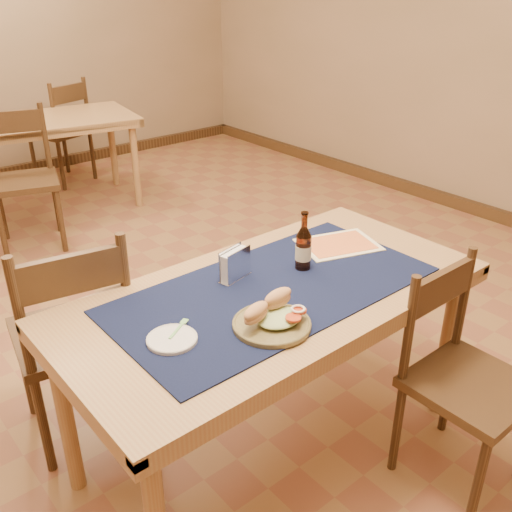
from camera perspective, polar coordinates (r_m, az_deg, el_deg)
room at (r=2.49m, az=-10.88°, el=17.07°), size 6.04×7.04×2.84m
main_table at (r=2.13m, az=1.74°, el=-5.32°), size 1.60×0.80×0.75m
placemat at (r=2.09m, az=1.77°, el=-3.33°), size 1.20×0.60×0.01m
baseboard at (r=3.02m, az=-8.68°, el=-9.06°), size 6.00×7.00×0.10m
back_table at (r=4.93m, az=-21.41°, el=11.62°), size 1.68×1.04×0.75m
chair_main_far at (r=2.40m, az=-17.76°, el=-7.46°), size 0.51×0.51×0.96m
chair_main_near at (r=2.28m, az=19.97°, el=-11.19°), size 0.41×0.41×0.87m
chair_back_near at (r=4.34m, az=-22.27°, el=7.36°), size 0.57×0.57×0.97m
chair_back_far at (r=5.62m, az=-18.80°, el=11.85°), size 0.55×0.55×0.95m
sandwich_plate at (r=1.86m, az=1.68°, el=-6.25°), size 0.26×0.26×0.10m
side_plate at (r=1.82m, az=-8.40°, el=-8.19°), size 0.16×0.16×0.01m
fork at (r=1.86m, az=-7.66°, el=-7.05°), size 0.11×0.07×0.00m
beer_bottle at (r=2.19m, az=4.76°, el=0.81°), size 0.06×0.06×0.23m
napkin_holder at (r=2.13m, az=-2.13°, el=-0.90°), size 0.15×0.08×0.12m
menu_card at (r=2.43m, az=8.23°, el=1.16°), size 0.38×0.33×0.01m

